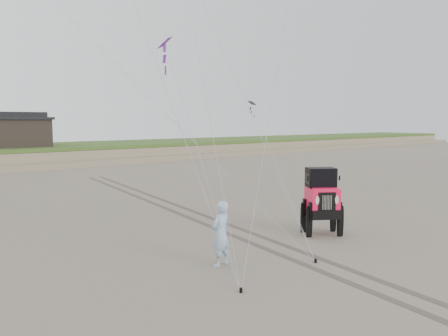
% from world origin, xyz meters
% --- Properties ---
extents(ground, '(160.00, 160.00, 0.00)m').
position_xyz_m(ground, '(0.00, 0.00, 0.00)').
color(ground, '#6B6054').
rests_on(ground, ground).
extents(cabin, '(6.40, 5.40, 3.35)m').
position_xyz_m(cabin, '(2.00, 37.00, 3.24)').
color(cabin, black).
rests_on(cabin, dune_ridge).
extents(jeep, '(4.83, 5.69, 1.98)m').
position_xyz_m(jeep, '(3.59, 1.55, 0.99)').
color(jeep, '#FF1746').
rests_on(jeep, ground).
extents(man, '(0.77, 0.59, 1.90)m').
position_xyz_m(man, '(-1.50, 1.22, 0.95)').
color(man, '#8CA6D8').
rests_on(man, ground).
extents(kite_flock, '(10.73, 7.93, 7.95)m').
position_xyz_m(kite_flock, '(2.67, 9.22, 9.43)').
color(kite_flock, red).
rests_on(kite_flock, ground).
extents(stake_main, '(0.08, 0.08, 0.12)m').
position_xyz_m(stake_main, '(-2.39, -0.64, 0.06)').
color(stake_main, black).
rests_on(stake_main, ground).
extents(stake_aux, '(0.08, 0.08, 0.12)m').
position_xyz_m(stake_aux, '(0.83, -0.37, 0.06)').
color(stake_aux, black).
rests_on(stake_aux, ground).
extents(tire_tracks, '(5.22, 29.74, 0.01)m').
position_xyz_m(tire_tracks, '(2.00, 8.00, 0.00)').
color(tire_tracks, '#4C443D').
rests_on(tire_tracks, ground).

